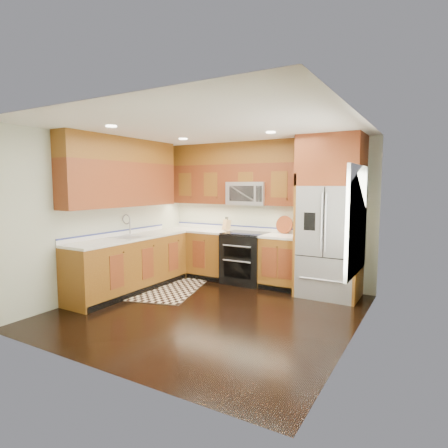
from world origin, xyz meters
The scene contains 16 objects.
ground centered at (0.00, 0.00, 0.00)m, with size 4.00×4.00×0.00m, color black.
wall_back centered at (0.00, 2.00, 1.30)m, with size 4.00×0.02×2.60m, color silver.
wall_left centered at (-2.00, 0.00, 1.30)m, with size 0.02×4.00×2.60m, color silver.
wall_right centered at (2.00, 0.00, 1.30)m, with size 0.02×4.00×2.60m, color silver.
window centered at (1.98, 0.20, 1.40)m, with size 0.04×1.10×1.30m.
base_cabinets centered at (-1.23, 0.90, 0.45)m, with size 2.85×3.00×0.90m.
countertop centered at (-1.09, 1.01, 0.92)m, with size 2.86×3.01×0.04m.
upper_cabinets centered at (-1.15, 1.09, 2.02)m, with size 2.85×3.00×1.15m.
range centered at (-0.25, 1.67, 0.47)m, with size 0.76×0.67×0.95m.
microwave centered at (-0.25, 1.80, 1.66)m, with size 0.76×0.40×0.42m.
refrigerator centered at (1.30, 1.63, 1.30)m, with size 0.98×0.75×2.60m.
sink_faucet centered at (-1.73, 0.23, 0.99)m, with size 0.54×0.44×0.37m.
rug centered at (-1.19, 0.60, 0.01)m, with size 0.95×1.58×0.01m, color black.
knife_block centered at (-0.73, 1.83, 1.05)m, with size 0.12×0.15×0.26m.
utensil_crock centered at (0.75, 1.74, 1.06)m, with size 0.16×0.16×0.35m.
cutting_board centered at (0.40, 1.94, 0.95)m, with size 0.33×0.33×0.02m, color brown.
Camera 1 is at (2.83, -4.43, 1.82)m, focal length 30.00 mm.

